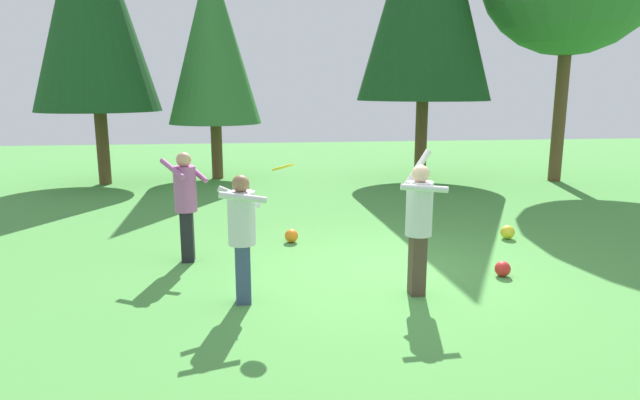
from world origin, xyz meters
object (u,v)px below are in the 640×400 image
object	(u,v)px
person_catcher	(242,228)
person_bystander	(186,197)
person_thrower	(419,218)
tree_left	(213,40)
ball_red	(503,269)
ball_yellow	(508,232)
frisbee	(283,167)
ball_orange	(291,236)

from	to	relation	value
person_catcher	person_bystander	xyz separation A→B (m)	(-0.88, 1.79, 0.06)
person_thrower	tree_left	bearing A→B (deg)	-70.26
person_bystander	ball_red	world-z (taller)	person_bystander
ball_red	ball_yellow	world-z (taller)	ball_yellow
frisbee	person_thrower	bearing A→B (deg)	-2.25
person_thrower	frisbee	size ratio (longest dim) A/B	5.21
tree_left	ball_red	bearing A→B (deg)	-64.14
person_bystander	frisbee	size ratio (longest dim) A/B	4.71
person_catcher	tree_left	size ratio (longest dim) A/B	0.25
person_bystander	ball_red	xyz separation A→B (m)	(4.55, -1.29, -0.90)
person_thrower	tree_left	world-z (taller)	tree_left
frisbee	ball_yellow	xyz separation A→B (m)	(4.15, 2.33, -1.58)
ball_yellow	frisbee	bearing A→B (deg)	-150.72
ball_orange	ball_yellow	bearing A→B (deg)	-3.81
person_catcher	tree_left	bearing A→B (deg)	88.08
person_thrower	person_catcher	distance (m)	2.24
person_catcher	ball_yellow	size ratio (longest dim) A/B	6.53
tree_left	ball_yellow	bearing A→B (deg)	-53.59
person_bystander	frisbee	bearing A→B (deg)	0.00
ball_red	tree_left	world-z (taller)	tree_left
person_bystander	ball_yellow	xyz separation A→B (m)	(5.54, 0.60, -0.89)
person_bystander	frisbee	xyz separation A→B (m)	(1.40, -1.73, 0.69)
ball_red	ball_yellow	xyz separation A→B (m)	(0.99, 1.88, 0.01)
frisbee	tree_left	world-z (taller)	tree_left
ball_yellow	tree_left	xyz separation A→B (m)	(-5.55, 7.52, 3.89)
person_catcher	ball_orange	bearing A→B (deg)	66.19
person_thrower	ball_yellow	bearing A→B (deg)	-133.12
tree_left	ball_orange	bearing A→B (deg)	-76.97
ball_yellow	person_catcher	bearing A→B (deg)	-152.89
frisbee	ball_red	world-z (taller)	frisbee
person_catcher	ball_orange	size ratio (longest dim) A/B	6.84
ball_red	ball_orange	distance (m)	3.59
person_catcher	frisbee	bearing A→B (deg)	0.00
ball_orange	person_catcher	bearing A→B (deg)	-106.80
ball_yellow	tree_left	bearing A→B (deg)	126.41
ball_yellow	ball_red	bearing A→B (deg)	-117.72
person_catcher	ball_yellow	xyz separation A→B (m)	(4.67, 2.39, -0.84)
person_thrower	frisbee	xyz separation A→B (m)	(-1.72, 0.07, 0.68)
ball_red	ball_orange	size ratio (longest dim) A/B	0.94
ball_red	ball_yellow	distance (m)	2.13
person_catcher	ball_orange	distance (m)	2.89
person_catcher	ball_orange	world-z (taller)	person_catcher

